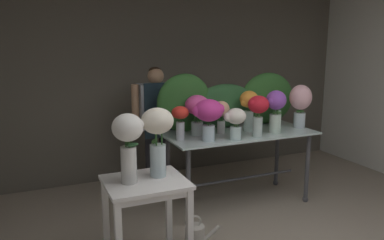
{
  "coord_description": "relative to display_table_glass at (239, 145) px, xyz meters",
  "views": [
    {
      "loc": [
        -1.96,
        -1.87,
        1.9
      ],
      "look_at": [
        -0.52,
        1.44,
        1.16
      ],
      "focal_mm": 36.04,
      "sensor_mm": 36.0,
      "label": 1
    }
  ],
  "objects": [
    {
      "name": "ground_plane",
      "position": [
        -0.27,
        -0.22,
        -0.72
      ],
      "size": [
        7.34,
        7.34,
        0.0
      ],
      "primitive_type": "plane",
      "color": "gray"
    },
    {
      "name": "wall_back",
      "position": [
        -0.27,
        1.45,
        0.59
      ],
      "size": [
        5.64,
        0.12,
        2.61
      ],
      "primitive_type": "cube",
      "color": "#5B564C",
      "rests_on": "ground"
    },
    {
      "name": "display_table_glass",
      "position": [
        0.0,
        0.0,
        0.0
      ],
      "size": [
        1.74,
        0.8,
        0.87
      ],
      "color": "silver",
      "rests_on": "ground"
    },
    {
      "name": "side_table_white",
      "position": [
        -1.39,
        -0.89,
        -0.04
      ],
      "size": [
        0.65,
        0.57,
        0.79
      ],
      "color": "white",
      "rests_on": "ground"
    },
    {
      "name": "florist",
      "position": [
        -0.77,
        0.7,
        0.27
      ],
      "size": [
        0.62,
        0.24,
        1.6
      ],
      "color": "#232328",
      "rests_on": "ground"
    },
    {
      "name": "foliage_backdrop",
      "position": [
        0.03,
        0.28,
        0.46
      ],
      "size": [
        1.84,
        0.28,
        0.67
      ],
      "color": "#2D6028",
      "rests_on": "display_table_glass"
    },
    {
      "name": "vase_sunset_snapdragons",
      "position": [
        0.13,
        0.01,
        0.45
      ],
      "size": [
        0.22,
        0.21,
        0.47
      ],
      "color": "silver",
      "rests_on": "display_table_glass"
    },
    {
      "name": "vase_magenta_tulips",
      "position": [
        -0.5,
        -0.21,
        0.44
      ],
      "size": [
        0.35,
        0.3,
        0.44
      ],
      "color": "silver",
      "rests_on": "display_table_glass"
    },
    {
      "name": "vase_coral_stock",
      "position": [
        0.54,
        0.03,
        0.41
      ],
      "size": [
        0.19,
        0.19,
        0.41
      ],
      "color": "silver",
      "rests_on": "display_table_glass"
    },
    {
      "name": "vase_peach_anemones",
      "position": [
        -0.22,
        0.03,
        0.39
      ],
      "size": [
        0.19,
        0.19,
        0.37
      ],
      "color": "silver",
      "rests_on": "display_table_glass"
    },
    {
      "name": "vase_blush_lilies",
      "position": [
        0.79,
        -0.09,
        0.47
      ],
      "size": [
        0.27,
        0.27,
        0.52
      ],
      "color": "silver",
      "rests_on": "display_table_glass"
    },
    {
      "name": "vase_fuchsia_hydrangea",
      "position": [
        -0.51,
        0.06,
        0.45
      ],
      "size": [
        0.27,
        0.27,
        0.45
      ],
      "color": "silver",
      "rests_on": "display_table_glass"
    },
    {
      "name": "vase_ivory_dahlias",
      "position": [
        -0.22,
        -0.28,
        0.36
      ],
      "size": [
        0.24,
        0.21,
        0.34
      ],
      "color": "silver",
      "rests_on": "display_table_glass"
    },
    {
      "name": "vase_violet_peonies",
      "position": [
        0.36,
        -0.19,
        0.44
      ],
      "size": [
        0.24,
        0.23,
        0.49
      ],
      "color": "silver",
      "rests_on": "display_table_glass"
    },
    {
      "name": "vase_scarlet_roses",
      "position": [
        -0.75,
        -0.06,
        0.38
      ],
      "size": [
        0.18,
        0.18,
        0.36
      ],
      "color": "silver",
      "rests_on": "display_table_glass"
    },
    {
      "name": "vase_crimson_ranunculus",
      "position": [
        0.08,
        -0.26,
        0.45
      ],
      "size": [
        0.24,
        0.23,
        0.45
      ],
      "color": "silver",
      "rests_on": "display_table_glass"
    },
    {
      "name": "vase_white_roses_tall",
      "position": [
        -1.52,
        -0.89,
        0.43
      ],
      "size": [
        0.25,
        0.25,
        0.56
      ],
      "color": "silver",
      "rests_on": "side_table_white"
    },
    {
      "name": "vase_cream_lisianthus_tall",
      "position": [
        -1.26,
        -0.83,
        0.44
      ],
      "size": [
        0.27,
        0.27,
        0.58
      ],
      "color": "silver",
      "rests_on": "side_table_white"
    },
    {
      "name": "watering_can",
      "position": [
        -0.9,
        -0.78,
        -0.59
      ],
      "size": [
        0.35,
        0.18,
        0.34
      ],
      "color": "#B7B2A8",
      "rests_on": "ground"
    }
  ]
}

